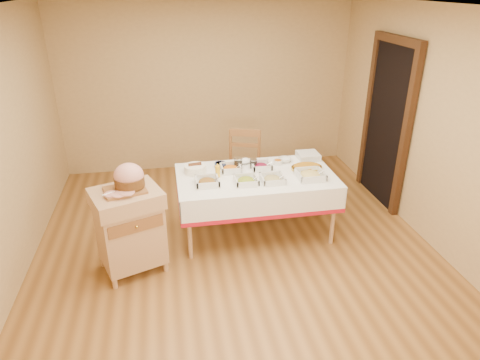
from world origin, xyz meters
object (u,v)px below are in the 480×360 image
ham_on_board (128,179)px  bread_basket (195,169)px  preserve_jar_left (238,163)px  plate_stack (308,156)px  dining_chair (243,168)px  mustard_bottle (218,171)px  dining_table (256,187)px  preserve_jar_right (253,164)px  brass_platter (307,167)px  butcher_cart (130,226)px

ham_on_board → bread_basket: size_ratio=1.63×
preserve_jar_left → plate_stack: size_ratio=0.51×
dining_chair → mustard_bottle: dining_chair is taller
dining_table → preserve_jar_right: (0.01, 0.20, 0.21)m
ham_on_board → preserve_jar_left: 1.43m
dining_chair → preserve_jar_left: dining_chair is taller
mustard_bottle → brass_platter: bearing=1.4°
preserve_jar_left → mustard_bottle: (-0.28, -0.21, 0.02)m
preserve_jar_left → plate_stack: preserve_jar_left is taller
butcher_cart → plate_stack: 2.36m
dining_table → mustard_bottle: size_ratio=10.57×
preserve_jar_left → preserve_jar_right: preserve_jar_left is taller
preserve_jar_right → dining_table: bearing=-93.9°
bread_basket → dining_chair: bearing=40.8°
dining_table → brass_platter: size_ratio=4.86×
bread_basket → preserve_jar_left: bearing=5.1°
ham_on_board → butcher_cart: bearing=-141.9°
butcher_cart → dining_chair: bearing=41.9°
dining_chair → ham_on_board: (-1.39, -1.25, 0.52)m
preserve_jar_left → preserve_jar_right: 0.18m
preserve_jar_right → brass_platter: 0.64m
preserve_jar_right → bread_basket: (-0.70, -0.01, -0.00)m
ham_on_board → mustard_bottle: size_ratio=2.40×
bread_basket → butcher_cart: bearing=-137.0°
butcher_cart → preserve_jar_right: bearing=25.9°
ham_on_board → mustard_bottle: 1.08m
ham_on_board → plate_stack: 2.31m
brass_platter → dining_table: bearing=-175.3°
preserve_jar_left → preserve_jar_right: (0.18, -0.04, -0.01)m
ham_on_board → bread_basket: ham_on_board is taller
preserve_jar_left → ham_on_board: bearing=-149.9°
ham_on_board → brass_platter: size_ratio=1.10×
dining_chair → butcher_cart: bearing=-138.1°
preserve_jar_right → plate_stack: 0.76m
bread_basket → plate_stack: 1.45m
ham_on_board → preserve_jar_left: size_ratio=3.15×
bread_basket → brass_platter: 1.32m
bread_basket → mustard_bottle: bearing=-34.7°
dining_chair → preserve_jar_right: bearing=-88.7°
dining_table → butcher_cart: butcher_cart is taller
plate_stack → preserve_jar_left: bearing=-172.1°
dining_table → preserve_jar_left: preserve_jar_left is taller
mustard_bottle → bread_basket: size_ratio=0.68×
dining_table → preserve_jar_left: size_ratio=13.84×
preserve_jar_left → plate_stack: bearing=7.9°
dining_table → brass_platter: brass_platter is taller
bread_basket → plate_stack: bearing=6.9°
dining_table → brass_platter: 0.66m
preserve_jar_right → mustard_bottle: bearing=-158.9°
dining_chair → mustard_bottle: 0.93m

